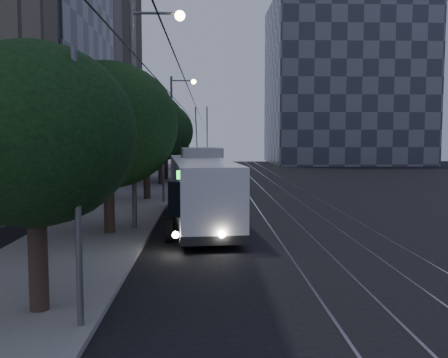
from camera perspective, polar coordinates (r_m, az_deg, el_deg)
ground at (r=21.01m, az=5.25°, el=-6.53°), size 120.00×120.00×0.00m
sidewalk at (r=40.93m, az=-8.76°, el=-0.83°), size 5.00×90.00×0.15m
tram_rails at (r=40.96m, az=5.27°, el=-0.89°), size 4.52×90.00×0.02m
overhead_wires at (r=40.51m, az=-5.27°, el=3.95°), size 2.23×90.00×6.00m
building_glass_mid at (r=46.42m, az=-23.51°, el=16.06°), size 14.40×18.40×26.80m
building_tan_far at (r=65.89m, az=-16.96°, el=16.37°), size 14.40×22.40×34.80m
building_distant_right at (r=78.57m, az=13.56°, el=10.56°), size 22.00×18.00×24.00m
trolleybus at (r=23.37m, az=-2.65°, el=-1.29°), size 3.64×11.96×5.63m
pickup_silver at (r=34.12m, az=-3.29°, el=-0.86°), size 2.96×5.38×1.43m
car_white_a at (r=37.19m, az=-2.04°, el=-0.40°), size 2.82×4.41×1.40m
car_white_b at (r=43.74m, az=-3.66°, el=0.50°), size 3.92×5.74×1.54m
car_white_c at (r=45.10m, az=-4.05°, el=0.45°), size 1.43×3.83×1.25m
car_white_d at (r=50.05m, az=-2.06°, el=0.94°), size 2.82×4.14×1.31m
tree_0 at (r=12.08m, az=-20.89°, el=4.70°), size 4.65×4.65×6.31m
tree_1 at (r=21.13m, az=-13.16°, el=6.00°), size 5.79×5.79×7.23m
tree_2 at (r=32.27m, az=-8.89°, el=5.92°), size 5.10×5.10×7.05m
tree_3 at (r=41.84m, az=-7.28°, el=5.42°), size 5.43×5.43×6.98m
tree_4 at (r=46.69m, az=-6.71°, el=5.63°), size 5.05×5.05×7.02m
tree_5 at (r=59.74m, az=-5.65°, el=5.25°), size 4.18×4.18×6.38m
streetlamp_near at (r=22.06m, az=-9.31°, el=9.37°), size 2.37×0.44×9.77m
streetlamp_far at (r=45.12m, az=-5.48°, el=6.91°), size 2.30×0.44×9.44m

